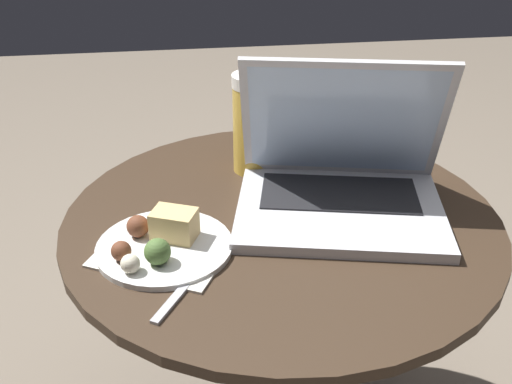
{
  "coord_description": "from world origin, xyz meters",
  "views": [
    {
      "loc": [
        -0.16,
        -0.82,
        1.07
      ],
      "look_at": [
        -0.05,
        -0.04,
        0.63
      ],
      "focal_mm": 42.0,
      "sensor_mm": 36.0,
      "label": 1
    }
  ],
  "objects": [
    {
      "name": "napkin",
      "position": [
        -0.19,
        -0.09,
        0.56
      ],
      "size": [
        0.22,
        0.2,
        0.0
      ],
      "color": "silver",
      "rests_on": "table"
    },
    {
      "name": "beer_glass",
      "position": [
        -0.02,
        0.17,
        0.65
      ],
      "size": [
        0.08,
        0.08,
        0.18
      ],
      "color": "gold",
      "rests_on": "table"
    },
    {
      "name": "fork",
      "position": [
        -0.14,
        -0.14,
        0.56
      ],
      "size": [
        0.12,
        0.18,
        0.0
      ],
      "color": "#B2B2B7",
      "rests_on": "table"
    },
    {
      "name": "snack_plate",
      "position": [
        -0.19,
        -0.08,
        0.58
      ],
      "size": [
        0.2,
        0.2,
        0.05
      ],
      "color": "silver",
      "rests_on": "table"
    },
    {
      "name": "laptop",
      "position": [
        0.1,
        0.01,
        0.61
      ],
      "size": [
        0.38,
        0.32,
        0.25
      ],
      "color": "silver",
      "rests_on": "table"
    },
    {
      "name": "table",
      "position": [
        0.0,
        0.0,
        0.42
      ],
      "size": [
        0.71,
        0.71,
        0.56
      ],
      "color": "#9E9EA3",
      "rests_on": "ground_plane"
    }
  ]
}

